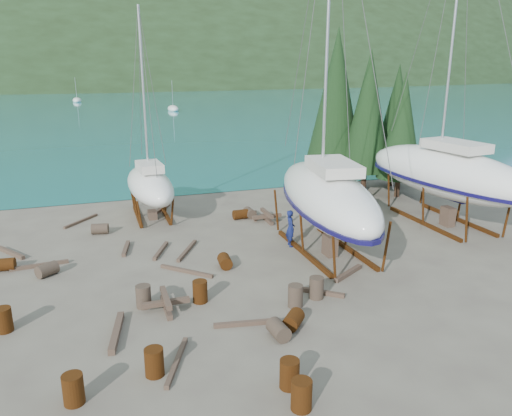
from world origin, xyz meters
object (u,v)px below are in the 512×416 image
object	(u,v)px
large_sailboat_far	(446,172)
large_sailboat_near	(327,195)
small_sailboat_shore	(150,185)
worker	(290,228)

from	to	relation	value
large_sailboat_far	large_sailboat_near	bearing A→B (deg)	-173.80
large_sailboat_far	small_sailboat_shore	bearing A→B (deg)	150.37
small_sailboat_shore	large_sailboat_far	bearing A→B (deg)	-26.51
small_sailboat_shore	worker	bearing A→B (deg)	-54.40
large_sailboat_near	worker	xyz separation A→B (m)	(-1.34, 1.26, -1.93)
large_sailboat_near	worker	distance (m)	2.67
large_sailboat_far	small_sailboat_shore	world-z (taller)	large_sailboat_far
large_sailboat_near	worker	bearing A→B (deg)	145.34
large_sailboat_near	large_sailboat_far	xyz separation A→B (m)	(8.51, 2.02, 0.16)
small_sailboat_shore	large_sailboat_near	bearing A→B (deg)	-53.26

